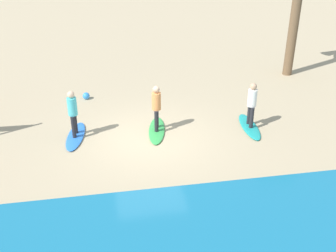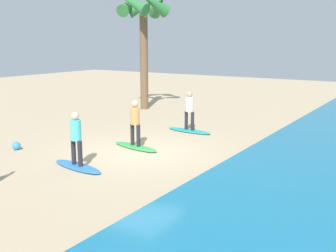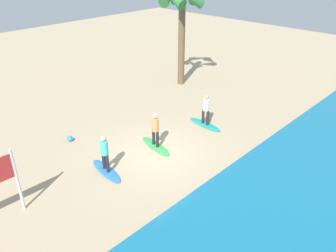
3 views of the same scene
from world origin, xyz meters
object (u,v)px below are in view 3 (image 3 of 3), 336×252
(surfer_blue, at_px, (104,151))
(palm_tree, at_px, (182,6))
(surfboard_green, at_px, (156,146))
(beach_ball, at_px, (70,139))
(surfboard_teal, at_px, (205,124))
(surfer_teal, at_px, (206,107))
(surfer_green, at_px, (155,127))
(surfboard_blue, at_px, (106,171))

(surfer_blue, xyz_separation_m, palm_tree, (-10.03, -4.78, 4.10))
(surfboard_green, distance_m, beach_ball, 4.21)
(surfboard_teal, bearing_deg, surfer_teal, -92.70)
(surfer_green, bearing_deg, surfboard_green, 135.00)
(surfer_teal, distance_m, surfer_blue, 6.23)
(surfboard_green, bearing_deg, surfer_blue, -80.54)
(surfboard_teal, relative_size, surfer_green, 1.28)
(surfboard_green, relative_size, surfer_green, 1.28)
(surfer_blue, bearing_deg, surfboard_green, 179.02)
(surfboard_green, height_order, surfer_blue, surfer_blue)
(surfboard_teal, bearing_deg, surfer_green, -90.59)
(beach_ball, bearing_deg, surfboard_green, 126.44)
(surfboard_blue, bearing_deg, surfer_green, 97.25)
(surfer_teal, distance_m, surfboard_blue, 6.31)
(surfer_green, bearing_deg, surfer_blue, -0.98)
(surfer_teal, relative_size, surfboard_blue, 0.78)
(palm_tree, bearing_deg, surfer_green, 33.93)
(surfboard_green, distance_m, surfboard_blue, 2.85)
(surfer_green, bearing_deg, surfboard_teal, 174.98)
(surfer_green, height_order, beach_ball, surfer_green)
(surfer_blue, relative_size, palm_tree, 0.26)
(surfer_green, distance_m, surfer_blue, 2.85)
(surfboard_teal, xyz_separation_m, surfboard_blue, (6.22, -0.34, 0.00))
(surfboard_teal, height_order, surfer_teal, surfer_teal)
(surfer_teal, relative_size, surfboard_green, 0.78)
(surfboard_teal, height_order, surfer_blue, surfer_blue)
(palm_tree, bearing_deg, surfer_blue, 25.49)
(surfboard_blue, bearing_deg, palm_tree, 123.72)
(palm_tree, xyz_separation_m, beach_ball, (9.68, 1.44, -5.00))
(surfer_teal, xyz_separation_m, palm_tree, (-3.81, -5.13, 4.10))
(surfer_blue, xyz_separation_m, beach_ball, (-0.35, -3.34, -0.89))
(beach_ball, bearing_deg, surfboard_blue, 84.08)
(surfer_teal, xyz_separation_m, surfboard_green, (3.37, -0.30, -0.99))
(surfboard_teal, distance_m, surfer_green, 3.53)
(surfboard_blue, bearing_deg, beach_ball, -177.69)
(surfboard_teal, xyz_separation_m, beach_ball, (5.87, -3.68, 0.10))
(surfer_blue, relative_size, beach_ball, 5.60)
(surfboard_green, xyz_separation_m, beach_ball, (2.50, -3.39, 0.10))
(surfer_green, bearing_deg, beach_ball, -53.56)
(surfer_green, relative_size, surfer_blue, 1.00)
(surfer_teal, distance_m, surfboard_green, 3.53)
(surfboard_green, relative_size, surfboard_blue, 1.00)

